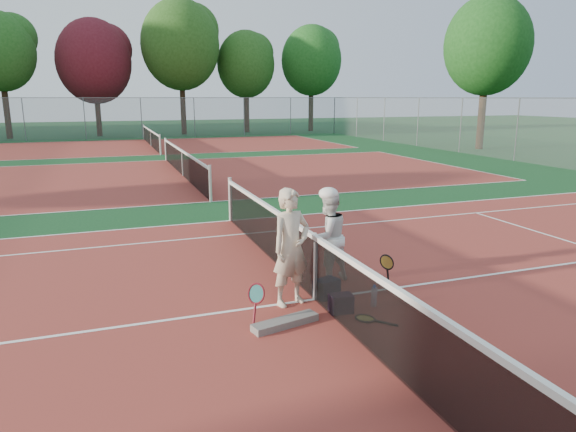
{
  "coord_description": "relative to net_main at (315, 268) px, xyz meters",
  "views": [
    {
      "loc": [
        -2.89,
        -6.8,
        3.03
      ],
      "look_at": [
        0.0,
        1.23,
        1.05
      ],
      "focal_mm": 32.0,
      "sensor_mm": 36.0,
      "label": 1
    }
  ],
  "objects": [
    {
      "name": "net_far_b",
      "position": [
        0.0,
        27.0,
        0.0
      ],
      "size": [
        0.1,
        10.98,
        1.02
      ],
      "primitive_type": null,
      "color": "black",
      "rests_on": "ground"
    },
    {
      "name": "tree_back_1",
      "position": [
        -9.44,
        36.85,
        5.73
      ],
      "size": [
        4.95,
        4.95,
        9.11
      ],
      "color": "#382314",
      "rests_on": "ground"
    },
    {
      "name": "net_main",
      "position": [
        0.0,
        0.0,
        0.0
      ],
      "size": [
        0.1,
        10.98,
        1.02
      ],
      "primitive_type": null,
      "color": "black",
      "rests_on": "ground"
    },
    {
      "name": "racket_red",
      "position": [
        -1.09,
        -0.55,
        -0.22
      ],
      "size": [
        0.35,
        0.34,
        0.58
      ],
      "primitive_type": null,
      "rotation": [
        0.0,
        0.0,
        0.95
      ],
      "color": "maroon",
      "rests_on": "ground"
    },
    {
      "name": "tree_back_maroon",
      "position": [
        -3.06,
        37.42,
        5.23
      ],
      "size": [
        5.66,
        5.66,
        9.01
      ],
      "color": "#382314",
      "rests_on": "ground"
    },
    {
      "name": "sports_bag_navy",
      "position": [
        0.2,
        0.03,
        -0.36
      ],
      "size": [
        0.43,
        0.36,
        0.29
      ],
      "primitive_type": "cube",
      "rotation": [
        0.0,
        0.0,
        0.34
      ],
      "color": "black",
      "rests_on": "ground"
    },
    {
      "name": "player_a",
      "position": [
        -0.4,
        -0.02,
        0.37
      ],
      "size": [
        0.74,
        0.6,
        1.76
      ],
      "primitive_type": "imported",
      "rotation": [
        0.0,
        0.0,
        0.31
      ],
      "color": "beige",
      "rests_on": "ground"
    },
    {
      "name": "player_b",
      "position": [
        0.52,
        0.71,
        0.26
      ],
      "size": [
        0.87,
        0.75,
        1.54
      ],
      "primitive_type": "imported",
      "rotation": [
        0.0,
        0.0,
        3.4
      ],
      "color": "silver",
      "rests_on": "ground"
    },
    {
      "name": "water_bottle",
      "position": [
        0.72,
        -0.54,
        -0.36
      ],
      "size": [
        0.09,
        0.09,
        0.3
      ],
      "primitive_type": "cylinder",
      "color": "#C9DFFF",
      "rests_on": "ground"
    },
    {
      "name": "tree_right_1",
      "position": [
        18.45,
        18.51,
        5.41
      ],
      "size": [
        4.93,
        4.93,
        8.78
      ],
      "color": "#382314",
      "rests_on": "ground"
    },
    {
      "name": "racket_spare",
      "position": [
        0.37,
        -0.93,
        -0.49
      ],
      "size": [
        0.61,
        0.62,
        0.04
      ],
      "primitive_type": null,
      "rotation": [
        0.0,
        0.0,
        2.32
      ],
      "color": "black",
      "rests_on": "ground"
    },
    {
      "name": "net_cover_canvas",
      "position": [
        -0.74,
        -0.73,
        -0.46
      ],
      "size": [
        0.99,
        0.43,
        0.1
      ],
      "primitive_type": "cube",
      "rotation": [
        0.0,
        0.0,
        0.23
      ],
      "color": "#615C58",
      "rests_on": "ground"
    },
    {
      "name": "net_far_a",
      "position": [
        0.0,
        13.5,
        0.0
      ],
      "size": [
        0.1,
        10.98,
        1.02
      ],
      "primitive_type": null,
      "color": "black",
      "rests_on": "ground"
    },
    {
      "name": "racket_black_held",
      "position": [
        1.25,
        0.03,
        -0.22
      ],
      "size": [
        0.32,
        0.34,
        0.58
      ],
      "primitive_type": null,
      "rotation": [
        0.0,
        0.0,
        3.79
      ],
      "color": "black",
      "rests_on": "ground"
    },
    {
      "name": "tree_back_3",
      "position": [
        3.62,
        37.11,
        6.64
      ],
      "size": [
        6.29,
        6.29,
        10.79
      ],
      "color": "#382314",
      "rests_on": "ground"
    },
    {
      "name": "ground",
      "position": [
        0.0,
        0.0,
        -0.51
      ],
      "size": [
        130.0,
        130.0,
        0.0
      ],
      "primitive_type": "plane",
      "color": "#103C1A",
      "rests_on": "ground"
    },
    {
      "name": "tree_back_4",
      "position": [
        9.27,
        37.83,
        5.27
      ],
      "size": [
        4.96,
        4.96,
        8.65
      ],
      "color": "#382314",
      "rests_on": "ground"
    },
    {
      "name": "tree_back_5",
      "position": [
        15.28,
        37.57,
        5.71
      ],
      "size": [
        5.39,
        5.39,
        9.34
      ],
      "color": "#382314",
      "rests_on": "ground"
    },
    {
      "name": "fence_back",
      "position": [
        0.0,
        34.0,
        0.99
      ],
      "size": [
        32.0,
        0.06,
        3.0
      ],
      "primitive_type": null,
      "color": "slate",
      "rests_on": "ground"
    },
    {
      "name": "court_far_b",
      "position": [
        0.0,
        27.0,
        -0.51
      ],
      "size": [
        23.77,
        10.97,
        0.01
      ],
      "primitive_type": "cube",
      "color": "maroon",
      "rests_on": "ground"
    },
    {
      "name": "court_main",
      "position": [
        0.0,
        0.0,
        -0.51
      ],
      "size": [
        23.77,
        10.97,
        0.01
      ],
      "primitive_type": "cube",
      "color": "maroon",
      "rests_on": "ground"
    },
    {
      "name": "court_far_a",
      "position": [
        0.0,
        13.5,
        -0.51
      ],
      "size": [
        23.77,
        10.97,
        0.01
      ],
      "primitive_type": "cube",
      "color": "maroon",
      "rests_on": "ground"
    },
    {
      "name": "sports_bag_purple",
      "position": [
        0.17,
        -0.56,
        -0.38
      ],
      "size": [
        0.36,
        0.27,
        0.27
      ],
      "primitive_type": "cube",
      "rotation": [
        0.0,
        0.0,
        -0.13
      ],
      "color": "black",
      "rests_on": "ground"
    }
  ]
}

